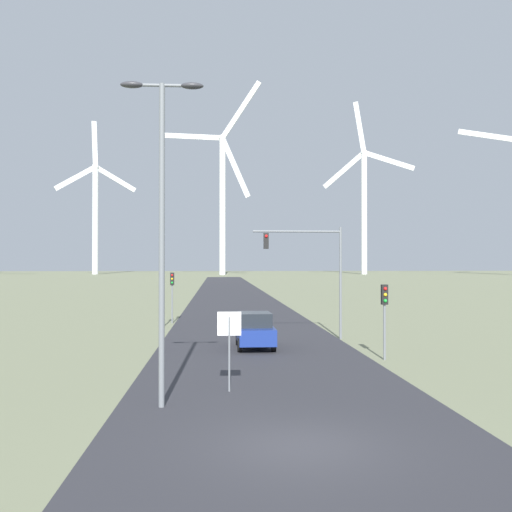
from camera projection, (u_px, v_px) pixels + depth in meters
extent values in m
plane|color=#757A5B|center=(299.00, 445.00, 14.24)|extent=(600.00, 600.00, 0.00)
cube|color=#2D2D33|center=(236.00, 305.00, 62.14)|extent=(10.00, 240.00, 0.01)
cylinder|color=slate|center=(162.00, 245.00, 18.08)|extent=(0.18, 0.18, 9.79)
cylinder|color=slate|center=(162.00, 85.00, 18.13)|extent=(1.81, 0.10, 0.10)
ellipsoid|color=#333338|center=(132.00, 85.00, 18.08)|extent=(0.70, 0.32, 0.20)
ellipsoid|color=#333338|center=(192.00, 86.00, 18.19)|extent=(0.70, 0.32, 0.20)
cylinder|color=slate|center=(229.00, 354.00, 20.21)|extent=(0.07, 0.07, 2.52)
cube|color=white|center=(229.00, 324.00, 20.21)|extent=(0.81, 0.01, 0.81)
cube|color=red|center=(229.00, 324.00, 20.22)|extent=(0.76, 0.02, 0.76)
cylinder|color=slate|center=(162.00, 297.00, 39.93)|extent=(0.11, 0.11, 4.19)
cube|color=black|center=(162.00, 272.00, 39.95)|extent=(0.28, 0.24, 0.90)
sphere|color=red|center=(162.00, 268.00, 39.82)|extent=(0.16, 0.16, 0.16)
sphere|color=gold|center=(162.00, 272.00, 39.81)|extent=(0.16, 0.16, 0.16)
sphere|color=green|center=(162.00, 276.00, 39.81)|extent=(0.16, 0.16, 0.16)
cylinder|color=slate|center=(385.00, 322.00, 26.78)|extent=(0.11, 0.11, 3.38)
cube|color=black|center=(384.00, 295.00, 26.80)|extent=(0.28, 0.24, 0.90)
sphere|color=red|center=(385.00, 289.00, 26.67)|extent=(0.16, 0.16, 0.16)
sphere|color=gold|center=(385.00, 295.00, 26.66)|extent=(0.16, 0.16, 0.16)
sphere|color=green|center=(385.00, 301.00, 26.66)|extent=(0.16, 0.16, 0.16)
cylinder|color=slate|center=(172.00, 298.00, 42.97)|extent=(0.11, 0.11, 3.64)
cube|color=black|center=(172.00, 279.00, 42.99)|extent=(0.28, 0.24, 0.90)
sphere|color=red|center=(172.00, 275.00, 42.85)|extent=(0.16, 0.16, 0.16)
sphere|color=gold|center=(172.00, 279.00, 42.85)|extent=(0.16, 0.16, 0.16)
sphere|color=green|center=(172.00, 283.00, 42.85)|extent=(0.16, 0.16, 0.16)
cylinder|color=slate|center=(341.00, 283.00, 34.14)|extent=(0.14, 0.14, 6.39)
cylinder|color=slate|center=(297.00, 231.00, 34.01)|extent=(5.02, 0.12, 0.12)
cube|color=black|center=(266.00, 241.00, 33.89)|extent=(0.28, 0.24, 0.90)
sphere|color=red|center=(266.00, 236.00, 33.76)|extent=(0.18, 0.18, 0.18)
cube|color=navy|center=(255.00, 334.00, 30.47)|extent=(1.87, 4.13, 0.80)
cube|color=#1E2328|center=(255.00, 319.00, 30.33)|extent=(1.60, 2.13, 0.70)
cylinder|color=black|center=(238.00, 339.00, 31.69)|extent=(0.22, 0.66, 0.66)
cylinder|color=black|center=(269.00, 338.00, 31.79)|extent=(0.22, 0.66, 0.66)
cylinder|color=black|center=(240.00, 345.00, 29.15)|extent=(0.22, 0.66, 0.66)
cylinder|color=black|center=(274.00, 345.00, 29.25)|extent=(0.22, 0.66, 0.66)
cylinder|color=silver|center=(95.00, 220.00, 225.71)|extent=(2.20, 2.20, 40.62)
sphere|color=silver|center=(95.00, 167.00, 225.93)|extent=(2.60, 2.60, 2.60)
cube|color=silver|center=(116.00, 179.00, 229.50)|extent=(14.41, 6.65, 9.37)
cube|color=silver|center=(95.00, 143.00, 225.89)|extent=(2.39, 1.41, 16.65)
cube|color=silver|center=(75.00, 178.00, 222.41)|extent=(13.97, 6.45, 10.33)
cylinder|color=silver|center=(222.00, 206.00, 213.52)|extent=(2.20, 2.20, 49.00)
sphere|color=silver|center=(222.00, 138.00, 213.80)|extent=(2.60, 2.60, 2.60)
cube|color=silver|center=(241.00, 109.00, 211.96)|extent=(14.12, 5.46, 19.57)
cube|color=silver|center=(191.00, 137.00, 217.12)|extent=(21.72, 8.19, 4.10)
cube|color=silver|center=(236.00, 168.00, 212.31)|extent=(10.52, 4.18, 21.56)
cylinder|color=silver|center=(364.00, 213.00, 226.48)|extent=(2.20, 2.20, 46.16)
sphere|color=silver|center=(364.00, 153.00, 226.74)|extent=(2.60, 2.60, 2.60)
cube|color=silver|center=(390.00, 161.00, 223.68)|extent=(17.31, 7.44, 8.44)
cube|color=silver|center=(360.00, 126.00, 227.38)|extent=(4.69, 2.29, 19.13)
cube|color=silver|center=(343.00, 171.00, 229.17)|extent=(14.93, 6.46, 13.48)
cube|color=silver|center=(491.00, 136.00, 208.22)|extent=(20.15, 9.90, 6.80)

